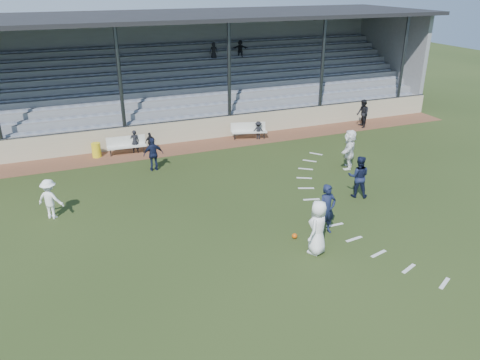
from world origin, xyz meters
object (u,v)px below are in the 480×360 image
at_px(bench_left, 126,144).
at_px(football, 295,236).
at_px(trash_bin, 96,150).
at_px(player_navy_lead, 327,209).
at_px(official, 363,114).
at_px(bench_right, 249,129).
at_px(player_white_lead, 318,227).

relative_size(bench_left, football, 10.32).
xyz_separation_m(trash_bin, football, (5.64, -11.08, -0.29)).
distance_m(player_navy_lead, official, 13.74).
relative_size(bench_right, player_navy_lead, 1.08).
height_order(trash_bin, official, official).
height_order(bench_right, trash_bin, bench_right).
relative_size(trash_bin, player_navy_lead, 0.39).
relative_size(bench_left, trash_bin, 2.73).
xyz_separation_m(bench_right, official, (7.38, -0.49, 0.29)).
distance_m(bench_right, player_white_lead, 12.24).
bearing_deg(official, bench_right, -78.68).
distance_m(football, player_white_lead, 1.39).
bearing_deg(football, player_white_lead, -76.56).
bearing_deg(football, bench_right, 75.65).
xyz_separation_m(player_white_lead, player_navy_lead, (0.98, 1.03, -0.01)).
bearing_deg(bench_right, player_navy_lead, -82.79).
distance_m(bench_right, player_navy_lead, 11.06).
height_order(bench_left, player_navy_lead, player_navy_lead).
bearing_deg(player_navy_lead, bench_left, 111.67).
relative_size(bench_left, official, 1.18).
bearing_deg(player_white_lead, trash_bin, -102.75).
bearing_deg(bench_left, trash_bin, 178.20).
bearing_deg(player_navy_lead, player_white_lead, -137.96).
height_order(trash_bin, player_white_lead, player_white_lead).
height_order(player_navy_lead, official, player_navy_lead).
relative_size(trash_bin, player_white_lead, 0.39).
bearing_deg(bench_left, player_navy_lead, -61.07).
distance_m(bench_left, trash_bin, 1.55).
distance_m(football, official, 14.57).
relative_size(player_white_lead, player_navy_lead, 1.01).
bearing_deg(football, player_navy_lead, -1.70).
bearing_deg(bench_left, official, 0.78).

